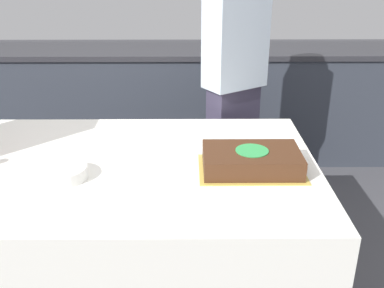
% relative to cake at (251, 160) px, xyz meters
% --- Properties ---
extents(ground_plane, '(14.00, 14.00, 0.00)m').
position_rel_cake_xyz_m(ground_plane, '(-0.54, 0.06, -0.77)').
color(ground_plane, '#424247').
extents(back_counter, '(4.40, 0.58, 0.92)m').
position_rel_cake_xyz_m(back_counter, '(-0.54, 1.74, -0.31)').
color(back_counter, '#333842').
rests_on(back_counter, ground_plane).
extents(dining_table, '(1.71, 1.19, 0.72)m').
position_rel_cake_xyz_m(dining_table, '(-0.54, 0.06, -0.41)').
color(dining_table, white).
rests_on(dining_table, ground_plane).
extents(cake, '(0.48, 0.31, 0.10)m').
position_rel_cake_xyz_m(cake, '(0.00, 0.00, 0.00)').
color(cake, gold).
rests_on(cake, dining_table).
extents(plate_stack, '(0.22, 0.22, 0.05)m').
position_rel_cake_xyz_m(plate_stack, '(-0.84, -0.08, -0.02)').
color(plate_stack, white).
rests_on(plate_stack, dining_table).
extents(side_plate_near_cake, '(0.18, 0.18, 0.00)m').
position_rel_cake_xyz_m(side_plate_near_cake, '(-0.09, 0.30, -0.04)').
color(side_plate_near_cake, white).
rests_on(side_plate_near_cake, dining_table).
extents(person_cutting_cake, '(0.42, 0.37, 1.62)m').
position_rel_cake_xyz_m(person_cutting_cake, '(0.00, 0.88, 0.07)').
color(person_cutting_cake, '#383347').
rests_on(person_cutting_cake, ground_plane).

